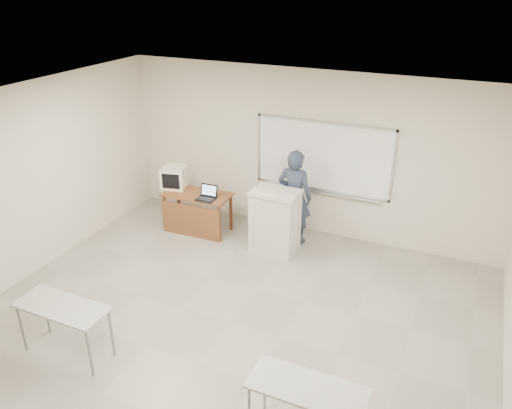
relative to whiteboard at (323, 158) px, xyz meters
The scene contains 10 objects.
floor 4.25m from the whiteboard, 94.32° to the right, with size 7.00×8.00×0.01m, color gray.
whiteboard is the anchor object (origin of this frame).
student_desks 5.39m from the whiteboard, 93.23° to the right, with size 4.40×2.20×0.73m.
instructor_desk 2.51m from the whiteboard, 155.34° to the right, with size 1.24×0.62×0.75m.
podium 1.42m from the whiteboard, 117.43° to the right, with size 0.80×0.58×1.13m.
crt_monitor 2.80m from the whiteboard, 164.59° to the right, with size 0.44×0.49×0.42m.
laptop 2.17m from the whiteboard, 151.67° to the right, with size 0.33×0.30×0.24m.
mouse 2.18m from the whiteboard, 157.01° to the right, with size 0.10×0.07×0.04m, color #969A9D.
keyboard 1.31m from the whiteboard, 120.96° to the right, with size 0.46×0.15×0.03m, color beige.
presenter 0.85m from the whiteboard, 124.45° to the right, with size 0.63×0.41×1.73m, color black.
Camera 1 is at (2.66, -4.08, 4.47)m, focal length 35.00 mm.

